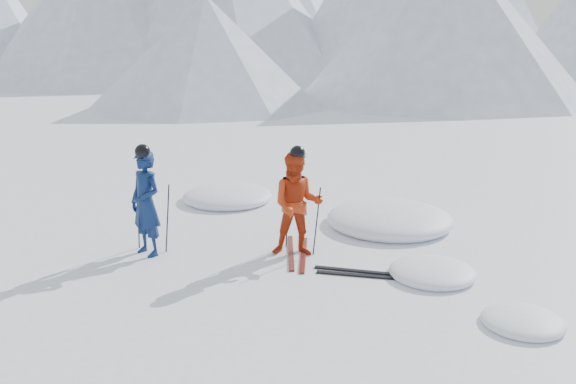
% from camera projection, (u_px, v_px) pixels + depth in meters
% --- Properties ---
extents(ground, '(160.00, 160.00, 0.00)m').
position_uv_depth(ground, '(353.00, 276.00, 9.65)').
color(ground, white).
rests_on(ground, ground).
extents(skier_blue, '(0.76, 0.60, 1.83)m').
position_uv_depth(skier_blue, '(146.00, 203.00, 10.36)').
color(skier_blue, '#0C1E49').
rests_on(skier_blue, ground).
extents(skier_red, '(1.08, 0.98, 1.81)m').
position_uv_depth(skier_red, '(297.00, 204.00, 10.34)').
color(skier_red, '#B62F0E').
rests_on(skier_red, ground).
extents(pole_blue_left, '(0.12, 0.09, 1.22)m').
position_uv_depth(pole_blue_left, '(138.00, 216.00, 10.69)').
color(pole_blue_left, black).
rests_on(pole_blue_left, ground).
extents(pole_blue_right, '(0.12, 0.07, 1.22)m').
position_uv_depth(pole_blue_right, '(168.00, 218.00, 10.55)').
color(pole_blue_right, black).
rests_on(pole_blue_right, ground).
extents(pole_red_left, '(0.12, 0.10, 1.20)m').
position_uv_depth(pole_red_left, '(288.00, 215.00, 10.76)').
color(pole_red_left, black).
rests_on(pole_red_left, ground).
extents(pole_red_right, '(0.12, 0.08, 1.20)m').
position_uv_depth(pole_red_right, '(317.00, 221.00, 10.43)').
color(pole_red_right, black).
rests_on(pole_red_right, ground).
extents(ski_worn_left, '(0.82, 1.57, 0.03)m').
position_uv_depth(ski_worn_left, '(291.00, 253.00, 10.62)').
color(ski_worn_left, black).
rests_on(ski_worn_left, ground).
extents(ski_worn_right, '(0.71, 1.61, 0.03)m').
position_uv_depth(ski_worn_right, '(303.00, 255.00, 10.52)').
color(ski_worn_right, black).
rests_on(ski_worn_right, ground).
extents(ski_loose_a, '(1.69, 0.40, 0.03)m').
position_uv_depth(ski_loose_a, '(367.00, 272.00, 9.76)').
color(ski_loose_a, black).
rests_on(ski_loose_a, ground).
extents(ski_loose_b, '(1.68, 0.46, 0.03)m').
position_uv_depth(ski_loose_b, '(370.00, 276.00, 9.59)').
color(ski_loose_b, black).
rests_on(ski_loose_b, ground).
extents(snow_lumps, '(8.20, 5.22, 0.55)m').
position_uv_depth(snow_lumps, '(341.00, 223.00, 12.29)').
color(snow_lumps, white).
rests_on(snow_lumps, ground).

